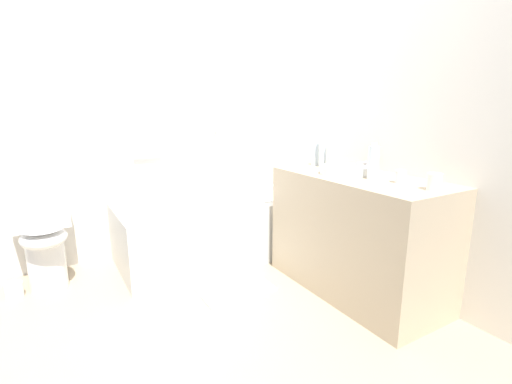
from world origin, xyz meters
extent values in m
plane|color=tan|center=(0.00, 0.00, 0.00)|extent=(3.69, 3.69, 0.00)
cube|color=white|center=(0.00, 1.27, 1.30)|extent=(3.09, 0.10, 2.59)
cube|color=white|center=(1.40, 0.00, 1.30)|extent=(0.10, 2.84, 2.59)
cube|color=silver|center=(0.47, 0.83, 0.25)|extent=(1.62, 0.79, 0.49)
cube|color=white|center=(0.47, 0.83, 0.45)|extent=(1.33, 0.57, 0.09)
cylinder|color=silver|center=(1.10, 0.83, 0.53)|extent=(0.09, 0.03, 0.03)
cylinder|color=silver|center=(0.59, 1.19, 0.92)|extent=(0.25, 0.03, 0.57)
cylinder|color=silver|center=(0.03, 1.19, 0.87)|extent=(0.25, 0.03, 0.03)
cylinder|color=white|center=(-0.81, 0.88, 0.20)|extent=(0.25, 0.25, 0.40)
ellipsoid|color=white|center=(-0.81, 0.84, 0.40)|extent=(0.32, 0.38, 0.13)
ellipsoid|color=white|center=(-0.81, 0.84, 0.47)|extent=(0.30, 0.36, 0.02)
cube|color=white|center=(-0.82, 1.07, 0.56)|extent=(0.40, 0.20, 0.32)
cylinder|color=silver|center=(-0.82, 1.07, 0.72)|extent=(0.03, 0.03, 0.01)
cube|color=tan|center=(1.06, -0.24, 0.41)|extent=(0.58, 1.23, 0.82)
cylinder|color=white|center=(1.02, -0.13, 0.85)|extent=(0.33, 0.33, 0.05)
cylinder|color=#ABABB0|center=(1.23, -0.13, 0.86)|extent=(0.02, 0.02, 0.07)
cylinder|color=#ABABB0|center=(1.18, -0.13, 0.89)|extent=(0.10, 0.02, 0.02)
cylinder|color=#ABABB0|center=(1.23, -0.19, 0.84)|extent=(0.03, 0.03, 0.04)
cylinder|color=#ABABB0|center=(1.23, -0.07, 0.84)|extent=(0.03, 0.03, 0.04)
cylinder|color=silver|center=(1.10, 0.18, 0.94)|extent=(0.06, 0.06, 0.23)
cylinder|color=white|center=(1.10, 0.18, 1.07)|extent=(0.03, 0.03, 0.02)
cylinder|color=silver|center=(1.05, -0.36, 0.93)|extent=(0.07, 0.07, 0.21)
cylinder|color=white|center=(1.05, -0.36, 1.04)|extent=(0.04, 0.04, 0.02)
cylinder|color=silver|center=(1.11, 0.08, 0.94)|extent=(0.07, 0.07, 0.23)
cylinder|color=white|center=(1.11, 0.08, 1.07)|extent=(0.04, 0.04, 0.02)
cylinder|color=silver|center=(1.10, 0.27, 0.93)|extent=(0.06, 0.06, 0.22)
cylinder|color=white|center=(1.10, 0.27, 1.05)|extent=(0.03, 0.03, 0.02)
cylinder|color=white|center=(1.10, -0.53, 0.86)|extent=(0.06, 0.06, 0.08)
cylinder|color=white|center=(1.09, -0.76, 0.87)|extent=(0.08, 0.08, 0.10)
cube|color=white|center=(0.33, 0.20, 0.01)|extent=(0.52, 0.38, 0.01)
cylinder|color=white|center=(-1.03, 0.84, 0.05)|extent=(0.11, 0.11, 0.11)
camera|label=1|loc=(-0.77, -1.96, 1.27)|focal=25.73mm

